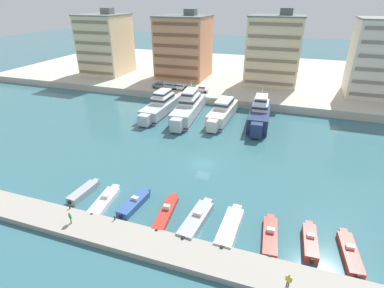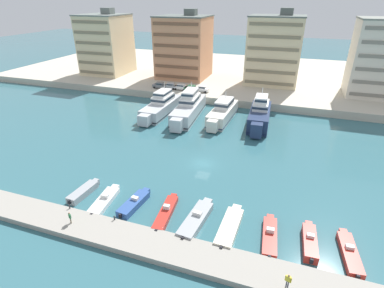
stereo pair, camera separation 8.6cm
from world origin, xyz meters
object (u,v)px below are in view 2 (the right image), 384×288
at_px(motorboat_grey_center, 196,219).
at_px(car_grey_far_left, 159,85).
at_px(car_green_center_left, 191,88).
at_px(motorboat_cream_center_right, 230,227).
at_px(car_silver_left, 170,86).
at_px(car_white_mid_left, 181,87).
at_px(motorboat_red_mid_right, 270,236).
at_px(motorboat_red_far_right, 349,253).
at_px(pedestrian_near_edge, 288,280).
at_px(motorboat_blue_mid_left, 134,203).
at_px(yacht_silver_left, 189,108).
at_px(yacht_ivory_mid_left, 223,112).
at_px(car_white_center, 202,89).
at_px(yacht_silver_far_left, 161,106).
at_px(motorboat_red_center_left, 166,213).
at_px(motorboat_white_left, 105,200).
at_px(motorboat_grey_far_left, 84,192).
at_px(pedestrian_mid_deck, 70,217).
at_px(yacht_navy_center_left, 260,115).
at_px(motorboat_red_right, 310,242).

distance_m(motorboat_grey_center, car_grey_far_left, 59.43).
distance_m(car_grey_far_left, car_green_center_left, 10.27).
bearing_deg(motorboat_cream_center_right, car_green_center_left, 114.11).
height_order(car_silver_left, car_white_mid_left, same).
bearing_deg(motorboat_red_mid_right, motorboat_red_far_right, 1.40).
bearing_deg(pedestrian_near_edge, motorboat_blue_mid_left, 160.82).
xyz_separation_m(yacht_silver_left, pedestrian_near_edge, (26.17, -43.88, -0.55)).
xyz_separation_m(yacht_ivory_mid_left, car_white_center, (-9.81, 14.71, 1.07)).
xyz_separation_m(yacht_silver_far_left, motorboat_red_center_left, (17.17, -36.67, -1.64)).
distance_m(motorboat_white_left, motorboat_red_center_left, 9.68).
distance_m(motorboat_grey_far_left, motorboat_cream_center_right, 22.89).
height_order(car_silver_left, car_white_center, same).
distance_m(motorboat_blue_mid_left, motorboat_red_mid_right, 19.26).
xyz_separation_m(motorboat_white_left, car_silver_left, (-11.42, 52.61, 2.61)).
xyz_separation_m(motorboat_red_far_right, pedestrian_mid_deck, (-33.93, -6.66, 1.36)).
relative_size(yacht_navy_center_left, motorboat_cream_center_right, 2.03).
bearing_deg(yacht_navy_center_left, motorboat_grey_far_left, -120.20).
height_order(yacht_navy_center_left, motorboat_white_left, yacht_navy_center_left).
bearing_deg(pedestrian_near_edge, motorboat_red_far_right, 47.95).
bearing_deg(pedestrian_near_edge, car_white_mid_left, 119.94).
bearing_deg(yacht_ivory_mid_left, car_green_center_left, 132.29).
bearing_deg(car_grey_far_left, motorboat_grey_far_left, -78.31).
xyz_separation_m(yacht_navy_center_left, car_white_center, (-18.72, 14.76, 0.57)).
distance_m(motorboat_white_left, motorboat_grey_center, 14.14).
relative_size(car_white_mid_left, car_green_center_left, 1.00).
height_order(motorboat_red_far_right, pedestrian_near_edge, pedestrian_near_edge).
height_order(yacht_silver_left, motorboat_grey_far_left, yacht_silver_left).
relative_size(yacht_silver_left, motorboat_red_mid_right, 2.72).
relative_size(yacht_navy_center_left, pedestrian_near_edge, 10.09).
relative_size(motorboat_red_center_left, car_white_center, 2.02).
distance_m(car_silver_left, pedestrian_near_edge, 70.29).
height_order(motorboat_cream_center_right, motorboat_red_mid_right, motorboat_red_mid_right).
height_order(motorboat_white_left, motorboat_red_mid_right, motorboat_red_mid_right).
xyz_separation_m(yacht_ivory_mid_left, pedestrian_mid_deck, (-9.54, -43.85, -0.14)).
xyz_separation_m(motorboat_white_left, pedestrian_near_edge, (26.18, -6.77, 1.43)).
xyz_separation_m(yacht_ivory_mid_left, car_silver_left, (-19.93, 14.74, 1.07)).
xyz_separation_m(motorboat_red_center_left, car_silver_left, (-21.09, 52.25, 2.57)).
height_order(motorboat_red_mid_right, car_white_mid_left, car_white_mid_left).
height_order(yacht_silver_far_left, car_silver_left, yacht_silver_far_left).
height_order(motorboat_white_left, motorboat_red_far_right, motorboat_white_left).
relative_size(motorboat_blue_mid_left, motorboat_red_right, 1.04).
bearing_deg(pedestrian_mid_deck, car_silver_left, 100.05).
height_order(motorboat_red_right, motorboat_red_far_right, motorboat_red_right).
xyz_separation_m(motorboat_grey_far_left, motorboat_white_left, (4.19, -0.72, -0.13)).
bearing_deg(motorboat_white_left, motorboat_red_right, 1.75).
bearing_deg(car_grey_far_left, motorboat_blue_mid_left, -69.36).
height_order(yacht_silver_left, motorboat_white_left, yacht_silver_left).
bearing_deg(motorboat_blue_mid_left, motorboat_red_far_right, -0.16).
xyz_separation_m(car_silver_left, car_white_mid_left, (3.46, -0.11, 0.00)).
bearing_deg(car_silver_left, pedestrian_near_edge, -57.66).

